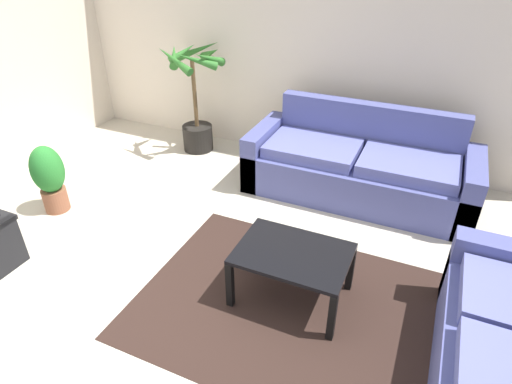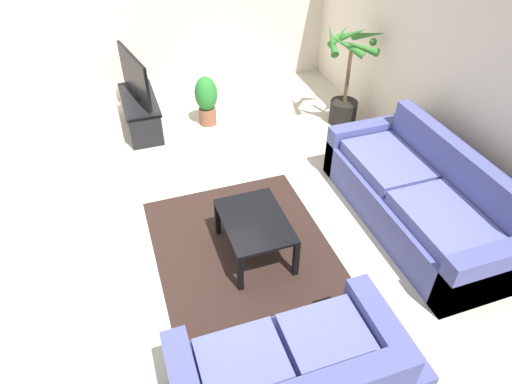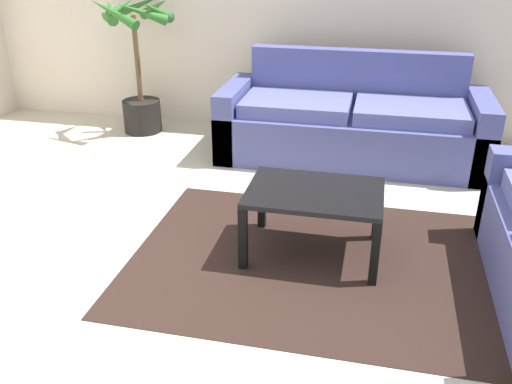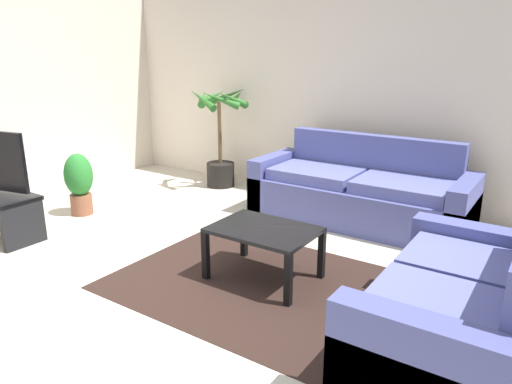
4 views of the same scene
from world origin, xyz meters
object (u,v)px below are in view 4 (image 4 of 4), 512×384
Objects in this scene: couch_main at (360,194)px; potted_plant_small at (79,182)px; potted_palm at (220,143)px; couch_loveseat at (458,314)px; coffee_table at (264,235)px.

potted_plant_small is (-2.70, -1.54, 0.08)m from couch_main.
potted_palm is at bearing 71.77° from potted_plant_small.
coffee_table is at bearing 170.92° from couch_loveseat.
potted_palm is (-1.99, 1.99, 0.23)m from coffee_table.
couch_main is at bearing 125.67° from couch_loveseat.
couch_main is 2.42m from couch_loveseat.
couch_main is 1.73m from coffee_table.
potted_palm is 1.91m from potted_plant_small.
couch_main is at bearing 86.17° from coffee_table.
couch_loveseat is (1.41, -1.97, -0.00)m from couch_main.
couch_loveseat is 2.29× the size of potted_plant_small.
potted_palm is at bearing 147.63° from couch_loveseat.
coffee_table is 0.61× the size of potted_palm.
couch_loveseat is 1.55m from coffee_table.
potted_palm reaches higher than potted_plant_small.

